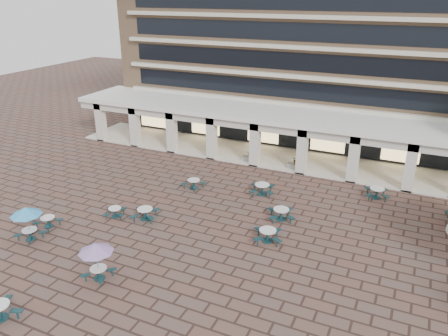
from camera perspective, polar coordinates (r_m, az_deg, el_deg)
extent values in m
plane|color=brown|center=(28.02, -1.10, -8.91)|extent=(120.00, 120.00, 0.00)
cube|color=#A5805D|center=(48.33, 12.66, 17.64)|extent=(40.00, 15.00, 22.00)
cube|color=beige|center=(41.89, 9.53, 8.17)|extent=(36.80, 0.50, 0.35)
cube|color=black|center=(41.81, 9.73, 9.96)|extent=(35.20, 0.05, 1.60)
cube|color=beige|center=(41.34, 9.76, 11.66)|extent=(36.80, 0.50, 0.35)
cube|color=black|center=(41.35, 9.97, 13.48)|extent=(35.20, 0.05, 1.60)
cube|color=beige|center=(40.96, 10.00, 15.24)|extent=(36.80, 0.50, 0.35)
cube|color=black|center=(41.04, 10.22, 17.06)|extent=(35.20, 0.05, 1.60)
cube|color=beige|center=(40.73, 10.26, 18.86)|extent=(36.80, 0.50, 0.35)
cube|color=black|center=(40.90, 10.48, 20.69)|extent=(35.20, 0.05, 1.60)
cube|color=white|center=(39.40, 8.41, 6.89)|extent=(42.00, 6.60, 0.40)
cube|color=beige|center=(36.90, 7.08, 5.17)|extent=(42.00, 0.30, 0.90)
cube|color=black|center=(42.57, 9.28, 4.63)|extent=(38.00, 0.15, 3.20)
cube|color=beige|center=(40.68, 8.08, 1.26)|extent=(42.00, 6.00, 0.12)
cube|color=beige|center=(46.67, -15.80, 5.90)|extent=(0.80, 0.80, 4.00)
cube|color=beige|center=(44.12, -11.55, 5.37)|extent=(0.80, 0.80, 4.00)
cube|color=beige|center=(41.85, -6.83, 4.75)|extent=(0.80, 0.80, 4.00)
cube|color=beige|center=(39.90, -1.62, 4.02)|extent=(0.80, 0.80, 4.00)
cube|color=beige|center=(38.31, 4.07, 3.18)|extent=(0.80, 0.80, 4.00)
cube|color=beige|center=(37.14, 10.17, 2.25)|extent=(0.80, 0.80, 4.00)
cube|color=beige|center=(36.42, 16.58, 1.24)|extent=(0.80, 0.80, 4.00)
cube|color=beige|center=(36.19, 23.16, 0.19)|extent=(0.80, 0.80, 4.00)
cube|color=#FFD88C|center=(48.95, -9.19, 6.73)|extent=(3.20, 0.08, 2.40)
cube|color=#FFD88C|center=(45.81, -2.45, 5.91)|extent=(3.20, 0.08, 2.40)
cube|color=#FFD88C|center=(43.39, 5.14, 4.90)|extent=(3.20, 0.08, 2.40)
cube|color=#FFD88C|center=(41.82, 13.43, 3.69)|extent=(3.20, 0.08, 2.40)
cube|color=#FFD88C|center=(41.19, 22.13, 2.34)|extent=(3.20, 0.08, 2.40)
cylinder|color=#123037|center=(31.31, -21.90, -7.06)|extent=(0.64, 0.64, 0.04)
cylinder|color=#123037|center=(31.18, -21.97, -6.61)|extent=(0.16, 0.16, 0.60)
cylinder|color=silver|center=(31.01, -22.07, -6.02)|extent=(0.91, 0.91, 0.05)
cube|color=#123037|center=(31.06, -20.70, -6.31)|extent=(0.54, 0.52, 0.05)
cylinder|color=#123037|center=(31.16, -20.65, -6.65)|extent=(0.07, 0.07, 0.38)
cube|color=#123037|center=(31.76, -21.93, -5.85)|extent=(0.52, 0.54, 0.05)
cylinder|color=#123037|center=(31.85, -21.88, -6.18)|extent=(0.07, 0.07, 0.38)
cube|color=#123037|center=(31.22, -23.30, -6.57)|extent=(0.54, 0.52, 0.05)
cylinder|color=#123037|center=(31.32, -23.24, -6.91)|extent=(0.07, 0.07, 0.38)
cube|color=#123037|center=(30.51, -22.07, -7.06)|extent=(0.52, 0.54, 0.05)
cylinder|color=#123037|center=(30.60, -22.02, -7.41)|extent=(0.07, 0.07, 0.38)
cylinder|color=#123037|center=(24.41, -27.15, -17.05)|extent=(0.75, 0.75, 0.04)
cube|color=#123037|center=(23.78, -25.48, -16.47)|extent=(0.66, 0.52, 0.05)
cylinder|color=#123037|center=(23.93, -25.38, -16.93)|extent=(0.09, 0.09, 0.45)
cube|color=#123037|center=(24.72, -26.48, -15.06)|extent=(0.52, 0.66, 0.05)
cylinder|color=#123037|center=(24.86, -26.38, -15.52)|extent=(0.09, 0.09, 0.45)
cylinder|color=#123037|center=(30.26, -23.88, -8.45)|extent=(0.64, 0.64, 0.04)
cylinder|color=#123037|center=(30.13, -23.97, -7.98)|extent=(0.16, 0.16, 0.60)
cylinder|color=silver|center=(29.96, -24.08, -7.38)|extent=(0.91, 0.91, 0.05)
cube|color=#123037|center=(29.96, -22.65, -7.71)|extent=(0.55, 0.52, 0.05)
cylinder|color=#123037|center=(30.06, -22.59, -8.06)|extent=(0.07, 0.07, 0.38)
cube|color=#123037|center=(30.70, -23.83, -7.17)|extent=(0.52, 0.55, 0.05)
cylinder|color=#123037|center=(30.79, -23.77, -7.51)|extent=(0.07, 0.07, 0.38)
cube|color=#123037|center=(30.22, -25.33, -7.91)|extent=(0.55, 0.52, 0.05)
cylinder|color=#123037|center=(30.32, -25.27, -8.26)|extent=(0.07, 0.07, 0.38)
cube|color=#123037|center=(29.47, -24.17, -8.49)|extent=(0.52, 0.55, 0.05)
cylinder|color=#123037|center=(29.57, -24.11, -8.84)|extent=(0.07, 0.07, 0.38)
cylinder|color=gray|center=(29.76, -24.20, -6.66)|extent=(0.05, 0.05, 2.19)
cone|color=#3795D2|center=(29.38, -24.47, -5.17)|extent=(1.92, 1.92, 0.50)
cylinder|color=#123037|center=(30.44, -10.21, -6.53)|extent=(0.73, 0.73, 0.04)
cylinder|color=#123037|center=(30.29, -10.25, -5.99)|extent=(0.19, 0.19, 0.69)
cylinder|color=silver|center=(30.09, -10.31, -5.29)|extent=(1.05, 1.05, 0.05)
cube|color=#123037|center=(30.54, -8.90, -5.40)|extent=(0.54, 0.64, 0.05)
cylinder|color=#123037|center=(30.65, -8.87, -5.79)|extent=(0.08, 0.08, 0.44)
cube|color=#123037|center=(30.89, -10.94, -5.21)|extent=(0.64, 0.54, 0.05)
cylinder|color=#123037|center=(31.00, -10.91, -5.60)|extent=(0.08, 0.08, 0.44)
cube|color=#123037|center=(29.94, -11.67, -6.21)|extent=(0.54, 0.64, 0.05)
cylinder|color=#123037|center=(30.06, -11.63, -6.61)|extent=(0.08, 0.08, 0.44)
cube|color=#123037|center=(29.58, -9.56, -6.42)|extent=(0.64, 0.54, 0.05)
cylinder|color=#123037|center=(29.69, -9.53, -6.82)|extent=(0.08, 0.08, 0.44)
cylinder|color=#123037|center=(25.30, -15.95, -13.66)|extent=(0.63, 0.63, 0.04)
cylinder|color=#123037|center=(25.14, -16.02, -13.15)|extent=(0.16, 0.16, 0.59)
cylinder|color=silver|center=(24.94, -16.10, -12.47)|extent=(0.90, 0.90, 0.05)
cube|color=#123037|center=(25.12, -14.42, -12.72)|extent=(0.53, 0.53, 0.05)
cylinder|color=#123037|center=(25.24, -14.37, -13.10)|extent=(0.07, 0.07, 0.38)
cube|color=#123037|center=(25.67, -16.22, -12.10)|extent=(0.53, 0.53, 0.05)
cylinder|color=#123037|center=(25.79, -16.17, -12.48)|extent=(0.07, 0.07, 0.38)
cube|color=#123037|center=(25.07, -17.67, -13.20)|extent=(0.53, 0.53, 0.05)
cylinder|color=#123037|center=(25.19, -17.61, -13.58)|extent=(0.07, 0.07, 0.38)
cube|color=#123037|center=(24.51, -15.85, -13.87)|extent=(0.53, 0.53, 0.05)
cylinder|color=#123037|center=(24.63, -15.80, -14.26)|extent=(0.07, 0.07, 0.38)
cylinder|color=gray|center=(24.71, -16.21, -11.66)|extent=(0.05, 0.05, 2.16)
cone|color=#8E6BA8|center=(24.26, -16.43, -9.98)|extent=(1.89, 1.89, 0.50)
cylinder|color=#123037|center=(27.66, 5.69, -9.42)|extent=(0.74, 0.74, 0.04)
cylinder|color=#123037|center=(27.49, 5.71, -8.84)|extent=(0.19, 0.19, 0.70)
cylinder|color=silver|center=(27.28, 5.75, -8.08)|extent=(1.06, 1.06, 0.05)
cube|color=#123037|center=(27.95, 6.95, -8.07)|extent=(0.53, 0.65, 0.05)
cylinder|color=#123037|center=(28.07, 6.93, -8.50)|extent=(0.08, 0.08, 0.44)
cube|color=#123037|center=(27.94, 4.54, -7.97)|extent=(0.65, 0.53, 0.05)
cylinder|color=#123037|center=(28.06, 4.52, -8.40)|extent=(0.08, 0.08, 0.44)
cube|color=#123037|center=(26.94, 4.44, -9.22)|extent=(0.53, 0.65, 0.05)
cylinder|color=#123037|center=(27.07, 4.43, -9.66)|extent=(0.08, 0.08, 0.44)
cube|color=#123037|center=(26.94, 6.96, -9.32)|extent=(0.65, 0.53, 0.05)
cylinder|color=#123037|center=(27.07, 6.93, -9.76)|extent=(0.08, 0.08, 0.44)
cylinder|color=#123037|center=(31.19, -13.99, -6.12)|extent=(0.61, 0.61, 0.03)
cylinder|color=#123037|center=(31.07, -14.03, -5.69)|extent=(0.16, 0.16, 0.58)
cylinder|color=silver|center=(30.91, -14.09, -5.11)|extent=(0.87, 0.87, 0.04)
cube|color=#123037|center=(31.32, -12.99, -5.14)|extent=(0.40, 0.53, 0.04)
cylinder|color=#123037|center=(31.41, -12.96, -5.47)|extent=(0.07, 0.07, 0.37)
cube|color=#123037|center=(31.56, -14.69, -5.10)|extent=(0.53, 0.40, 0.04)
cylinder|color=#123037|center=(31.65, -14.66, -5.42)|extent=(0.07, 0.07, 0.37)
cube|color=#123037|center=(30.74, -15.13, -5.92)|extent=(0.40, 0.53, 0.04)
cylinder|color=#123037|center=(30.83, -15.09, -6.25)|extent=(0.07, 0.07, 0.37)
cube|color=#123037|center=(30.50, -13.38, -5.97)|extent=(0.53, 0.40, 0.04)
cylinder|color=#123037|center=(30.59, -13.35, -6.30)|extent=(0.07, 0.07, 0.37)
cylinder|color=#123037|center=(33.52, 4.97, -3.40)|extent=(0.78, 0.78, 0.04)
cylinder|color=#123037|center=(33.38, 4.99, -2.87)|extent=(0.20, 0.20, 0.73)
cylinder|color=silver|center=(33.19, 5.01, -2.18)|extent=(1.11, 1.11, 0.06)
cube|color=#123037|center=(33.85, 6.12, -2.31)|extent=(0.58, 0.69, 0.06)
cylinder|color=#123037|center=(33.95, 6.10, -2.71)|extent=(0.09, 0.09, 0.47)
cube|color=#123037|center=(33.92, 4.05, -2.18)|extent=(0.69, 0.58, 0.06)
cylinder|color=#123037|center=(34.03, 4.04, -2.57)|extent=(0.09, 0.09, 0.47)
cube|color=#123037|center=(32.81, 3.83, -3.06)|extent=(0.58, 0.69, 0.06)
cylinder|color=#123037|center=(32.93, 3.82, -3.46)|extent=(0.09, 0.09, 0.47)
cube|color=#123037|center=(32.74, 5.97, -3.20)|extent=(0.69, 0.58, 0.06)
cylinder|color=#123037|center=(32.85, 5.96, -3.60)|extent=(0.09, 0.09, 0.47)
cylinder|color=#123037|center=(30.16, 7.42, -6.64)|extent=(0.74, 0.74, 0.04)
cylinder|color=#123037|center=(30.00, 7.45, -6.09)|extent=(0.19, 0.19, 0.70)
cylinder|color=silver|center=(29.80, 7.49, -5.37)|extent=(1.06, 1.06, 0.05)
cube|color=#123037|center=(30.52, 8.46, -5.37)|extent=(0.49, 0.65, 0.05)
cylinder|color=#123037|center=(30.64, 8.43, -5.78)|extent=(0.08, 0.08, 0.44)
cube|color=#123037|center=(30.40, 6.26, -5.37)|extent=(0.65, 0.49, 0.05)
cylinder|color=#123037|center=(30.52, 6.24, -5.77)|extent=(0.08, 0.08, 0.44)
cube|color=#123037|center=(29.38, 6.43, -6.43)|extent=(0.49, 0.65, 0.05)
cylinder|color=#123037|center=(29.50, 6.41, -6.84)|extent=(0.08, 0.08, 0.44)
cube|color=#123037|center=(29.50, 8.70, -6.43)|extent=(0.65, 0.49, 0.05)
cylinder|color=#123037|center=(29.62, 8.67, -6.84)|extent=(0.08, 0.08, 0.44)
cube|color=#123037|center=(33.66, 27.26, -5.18)|extent=(0.55, 0.49, 0.05)
cylinder|color=#123037|center=(33.74, 27.20, -5.50)|extent=(0.07, 0.07, 0.38)
cylinder|color=#123037|center=(34.49, -3.96, -2.61)|extent=(0.67, 0.67, 0.04)
cylinder|color=#123037|center=(34.37, -3.98, -2.16)|extent=(0.17, 0.17, 0.63)
cylinder|color=silver|center=(34.21, -3.99, -1.57)|extent=(0.96, 0.96, 0.05)
cube|color=#123037|center=(34.39, -2.74, -1.92)|extent=(0.59, 0.52, 0.05)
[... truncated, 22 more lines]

